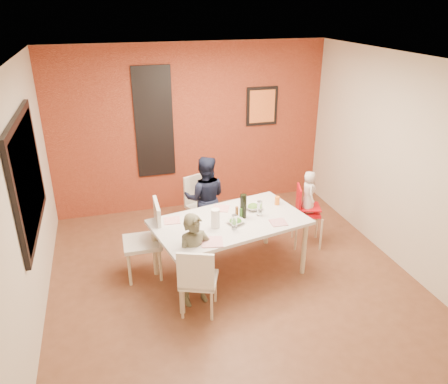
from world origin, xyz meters
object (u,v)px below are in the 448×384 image
object	(u,v)px
child_near	(195,260)
paper_towel_roll	(215,218)
chair_far	(200,201)
wine_bottle	(243,206)
high_chair	(305,210)
child_far	(205,198)
dining_table	(230,226)
toddler	(309,192)
chair_left	(149,236)
chair_near	(197,278)

from	to	relation	value
child_near	paper_towel_roll	xyz separation A→B (m)	(0.33, 0.33, 0.32)
chair_far	wine_bottle	distance (m)	1.32
high_chair	chair_far	bearing A→B (deg)	76.25
high_chair	child_far	size ratio (longest dim) A/B	0.71
dining_table	toddler	world-z (taller)	toddler
toddler	wine_bottle	bearing A→B (deg)	120.09
chair_left	high_chair	size ratio (longest dim) A/B	1.12
dining_table	high_chair	bearing A→B (deg)	19.25
chair_far	child_far	distance (m)	0.28
chair_left	child_near	distance (m)	0.84
child_near	child_far	xyz separation A→B (m)	(0.47, 1.46, 0.07)
high_chair	dining_table	bearing A→B (deg)	126.61
chair_left	toddler	world-z (taller)	toddler
child_near	chair_left	bearing A→B (deg)	107.52
chair_near	chair_far	xyz separation A→B (m)	(0.47, 1.92, 0.01)
dining_table	chair_near	bearing A→B (deg)	-130.12
toddler	dining_table	bearing A→B (deg)	118.83
toddler	chair_far	bearing A→B (deg)	69.26
chair_near	dining_table	bearing A→B (deg)	-108.52
high_chair	toddler	xyz separation A→B (m)	(0.02, -0.01, 0.29)
high_chair	child_far	bearing A→B (deg)	83.62
chair_left	child_far	world-z (taller)	child_far
child_far	wine_bottle	bearing A→B (deg)	119.36
chair_near	paper_towel_roll	bearing A→B (deg)	-100.84
dining_table	chair_far	xyz separation A→B (m)	(-0.10, 1.25, -0.21)
child_near	paper_towel_roll	world-z (taller)	child_near
toddler	paper_towel_roll	size ratio (longest dim) A/B	2.51
high_chair	paper_towel_roll	xyz separation A→B (m)	(-1.46, -0.55, 0.35)
high_chair	toddler	world-z (taller)	toddler
toddler	child_near	bearing A→B (deg)	125.96
dining_table	paper_towel_roll	size ratio (longest dim) A/B	8.55
high_chair	child_near	distance (m)	1.99
child_far	paper_towel_roll	xyz separation A→B (m)	(-0.15, -1.13, 0.26)
chair_far	child_near	size ratio (longest dim) A/B	0.77
high_chair	chair_near	bearing A→B (deg)	138.79
chair_far	high_chair	size ratio (longest dim) A/B	0.98
chair_near	child_near	world-z (taller)	child_near
chair_left	paper_towel_roll	xyz separation A→B (m)	(0.76, -0.39, 0.33)
chair_near	paper_towel_roll	distance (m)	0.78
chair_near	wine_bottle	xyz separation A→B (m)	(0.75, 0.71, 0.45)
chair_near	paper_towel_roll	xyz separation A→B (m)	(0.35, 0.56, 0.41)
chair_near	high_chair	world-z (taller)	high_chair
chair_left	paper_towel_roll	bearing A→B (deg)	63.77
high_chair	paper_towel_roll	bearing A→B (deg)	128.07
child_far	wine_bottle	xyz separation A→B (m)	(0.25, -0.98, 0.29)
chair_far	child_far	size ratio (longest dim) A/B	0.69
chair_near	toddler	distance (m)	2.17
chair_near	high_chair	bearing A→B (deg)	-126.97
paper_towel_roll	wine_bottle	bearing A→B (deg)	20.85
dining_table	child_far	size ratio (longest dim) A/B	1.60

